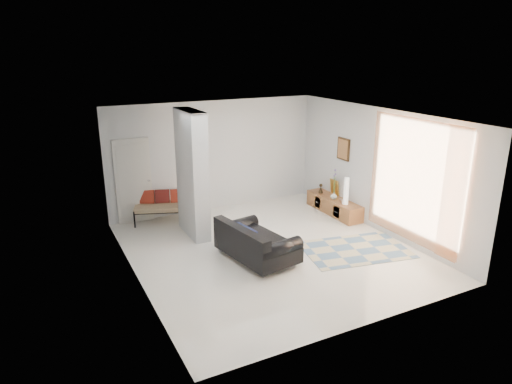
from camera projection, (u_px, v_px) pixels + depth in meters
name	position (u px, v px, depth m)	size (l,w,h in m)	color
floor	(271.00, 251.00, 9.51)	(6.00, 6.00, 0.00)	white
ceiling	(272.00, 116.00, 8.66)	(6.00, 6.00, 0.00)	white
wall_back	(215.00, 156.00, 11.63)	(6.00, 6.00, 0.00)	silver
wall_front	(372.00, 241.00, 6.54)	(6.00, 6.00, 0.00)	silver
wall_left	(132.00, 208.00, 7.89)	(6.00, 6.00, 0.00)	silver
wall_right	(378.00, 170.00, 10.28)	(6.00, 6.00, 0.00)	silver
partition_column	(192.00, 174.00, 9.96)	(0.35, 1.20, 2.80)	#B9BEC1
hallway_door	(133.00, 181.00, 10.80)	(0.85, 0.06, 2.04)	silver
curtain	(414.00, 181.00, 9.25)	(2.55, 2.55, 0.00)	orange
wall_art	(343.00, 149.00, 11.25)	(0.04, 0.45, 0.55)	#3D2510
media_console	(334.00, 205.00, 11.60)	(0.45, 1.82, 0.80)	brown
loveseat	(254.00, 243.00, 9.01)	(1.26, 1.83, 0.76)	silver
daybed	(167.00, 205.00, 11.01)	(1.70, 1.15, 0.77)	black
area_rug	(355.00, 250.00, 9.55)	(2.15, 1.43, 0.01)	#C2BA94
cylinder_lamp	(346.00, 191.00, 11.02)	(0.12, 0.12, 0.66)	silver
bronze_figurine	(321.00, 188.00, 11.93)	(0.12, 0.12, 0.25)	black
vase	(334.00, 196.00, 11.46)	(0.17, 0.17, 0.17)	white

